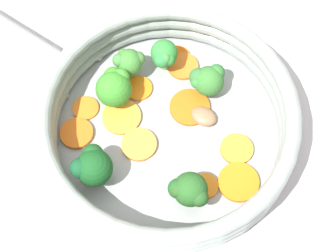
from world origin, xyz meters
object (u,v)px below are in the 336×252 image
at_px(carrot_slice_2, 86,108).
at_px(carrot_slice_5, 237,149).
at_px(carrot_slice_1, 122,117).
at_px(broccoli_floret_0, 114,87).
at_px(carrot_slice_7, 139,145).
at_px(carrot_slice_0, 181,66).
at_px(mushroom_piece_0, 204,116).
at_px(broccoli_floret_5, 92,166).
at_px(broccoli_floret_1, 164,55).
at_px(carrot_slice_3, 238,182).
at_px(carrot_slice_10, 205,186).
at_px(broccoli_floret_4, 129,62).
at_px(carrot_slice_9, 77,133).
at_px(carrot_slice_4, 177,58).
at_px(broccoli_floret_3, 189,190).
at_px(broccoli_floret_2, 207,80).
at_px(carrot_slice_6, 139,88).
at_px(carrot_slice_8, 190,107).
at_px(skillet, 168,134).

distance_m(carrot_slice_2, carrot_slice_5, 0.18).
bearing_deg(carrot_slice_1, broccoli_floret_0, 117.79).
bearing_deg(carrot_slice_7, carrot_slice_0, 76.72).
distance_m(carrot_slice_0, carrot_slice_7, 0.11).
bearing_deg(mushroom_piece_0, broccoli_floret_5, -137.64).
xyz_separation_m(carrot_slice_5, broccoli_floret_1, (-0.10, 0.09, 0.03)).
xyz_separation_m(carrot_slice_2, carrot_slice_3, (0.18, -0.05, 0.00)).
xyz_separation_m(carrot_slice_10, broccoli_floret_4, (-0.11, 0.12, 0.03)).
relative_size(carrot_slice_2, broccoli_floret_4, 0.69).
distance_m(carrot_slice_9, broccoli_floret_0, 0.07).
bearing_deg(carrot_slice_1, carrot_slice_4, 63.46).
bearing_deg(carrot_slice_0, carrot_slice_5, -48.89).
xyz_separation_m(broccoli_floret_0, broccoli_floret_3, (0.10, -0.10, 0.00)).
relative_size(carrot_slice_3, broccoli_floret_4, 1.02).
xyz_separation_m(carrot_slice_4, broccoli_floret_1, (-0.01, -0.02, 0.03)).
xyz_separation_m(carrot_slice_10, mushroom_piece_0, (-0.02, 0.08, 0.00)).
bearing_deg(mushroom_piece_0, carrot_slice_0, 121.64).
height_order(carrot_slice_3, broccoli_floret_0, broccoli_floret_0).
bearing_deg(carrot_slice_1, broccoli_floret_1, 65.61).
bearing_deg(mushroom_piece_0, broccoli_floret_2, 96.15).
relative_size(carrot_slice_5, broccoli_floret_3, 0.76).
distance_m(carrot_slice_6, carrot_slice_9, 0.09).
bearing_deg(carrot_slice_3, carrot_slice_0, 124.23).
height_order(carrot_slice_5, broccoli_floret_4, broccoli_floret_4).
xyz_separation_m(carrot_slice_3, carrot_slice_4, (-0.10, 0.14, -0.00)).
bearing_deg(carrot_slice_10, carrot_slice_9, 168.27).
xyz_separation_m(carrot_slice_6, carrot_slice_7, (0.02, -0.07, 0.00)).
height_order(carrot_slice_0, broccoli_floret_1, broccoli_floret_1).
height_order(carrot_slice_1, carrot_slice_10, same).
height_order(carrot_slice_4, broccoli_floret_4, broccoli_floret_4).
relative_size(broccoli_floret_0, broccoli_floret_3, 0.98).
xyz_separation_m(carrot_slice_7, broccoli_floret_0, (-0.04, 0.05, 0.02)).
bearing_deg(broccoli_floret_1, carrot_slice_0, 16.37).
xyz_separation_m(carrot_slice_2, carrot_slice_8, (0.12, 0.03, 0.00)).
xyz_separation_m(carrot_slice_0, carrot_slice_10, (0.05, -0.14, 0.00)).
height_order(carrot_slice_3, carrot_slice_6, carrot_slice_3).
bearing_deg(carrot_slice_8, carrot_slice_2, -167.74).
distance_m(broccoli_floret_0, broccoli_floret_2, 0.10).
relative_size(carrot_slice_9, broccoli_floret_3, 0.77).
bearing_deg(broccoli_floret_2, carrot_slice_6, -168.65).
bearing_deg(carrot_slice_3, broccoli_floret_5, -170.83).
bearing_deg(broccoli_floret_3, carrot_slice_8, 99.88).
bearing_deg(carrot_slice_5, broccoli_floret_1, 139.04).
height_order(broccoli_floret_1, broccoli_floret_2, broccoli_floret_1).
bearing_deg(carrot_slice_8, skillet, -118.00).
height_order(carrot_slice_3, broccoli_floret_4, broccoli_floret_4).
bearing_deg(carrot_slice_3, broccoli_floret_3, -149.29).
bearing_deg(carrot_slice_4, broccoli_floret_3, -74.64).
distance_m(carrot_slice_1, carrot_slice_9, 0.05).
xyz_separation_m(broccoli_floret_0, broccoli_floret_5, (0.00, -0.10, 0.00)).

